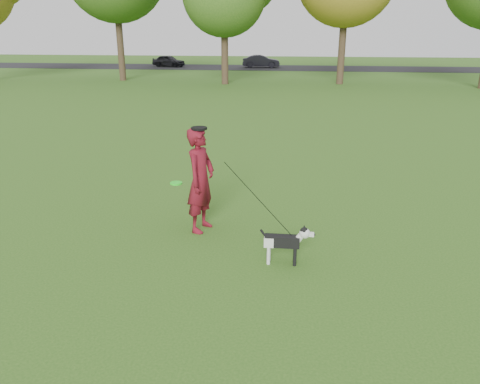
# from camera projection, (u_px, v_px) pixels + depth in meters

# --- Properties ---
(ground) EXTENTS (120.00, 120.00, 0.00)m
(ground) POSITION_uv_depth(u_px,v_px,m) (230.00, 244.00, 8.56)
(ground) COLOR #285116
(ground) RESTS_ON ground
(road) EXTENTS (120.00, 7.00, 0.02)m
(road) POSITION_uv_depth(u_px,v_px,m) (288.00, 68.00, 46.00)
(road) COLOR black
(road) RESTS_ON ground
(man) EXTENTS (0.66, 0.84, 2.02)m
(man) POSITION_uv_depth(u_px,v_px,m) (201.00, 180.00, 8.85)
(man) COLOR #5C0D20
(man) RESTS_ON ground
(dog) EXTENTS (0.91, 0.18, 0.69)m
(dog) POSITION_uv_depth(u_px,v_px,m) (286.00, 240.00, 7.71)
(dog) COLOR black
(dog) RESTS_ON ground
(car_left) EXTENTS (3.58, 2.23, 1.14)m
(car_left) POSITION_uv_depth(u_px,v_px,m) (169.00, 61.00, 47.19)
(car_left) COLOR black
(car_left) RESTS_ON road
(car_mid) EXTENTS (3.74, 1.58, 1.20)m
(car_mid) POSITION_uv_depth(u_px,v_px,m) (261.00, 61.00, 46.10)
(car_mid) COLOR black
(car_mid) RESTS_ON road
(man_held_items) EXTENTS (2.37, 1.37, 1.56)m
(man_held_items) POSITION_uv_depth(u_px,v_px,m) (257.00, 198.00, 8.14)
(man_held_items) COLOR #20FF20
(man_held_items) RESTS_ON ground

